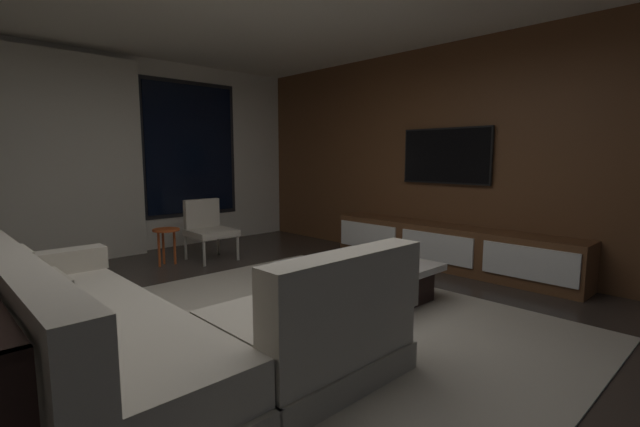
{
  "coord_description": "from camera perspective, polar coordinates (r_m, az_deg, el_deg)",
  "views": [
    {
      "loc": [
        -1.88,
        -2.57,
        1.33
      ],
      "look_at": [
        1.39,
        0.84,
        0.72
      ],
      "focal_mm": 24.46,
      "sensor_mm": 36.0,
      "label": 1
    }
  ],
  "objects": [
    {
      "name": "media_wall",
      "position": [
        5.57,
        18.93,
        7.15
      ],
      "size": [
        0.12,
        7.8,
        2.7
      ],
      "color": "brown",
      "rests_on": "floor"
    },
    {
      "name": "side_stool",
      "position": [
        5.7,
        -19.51,
        -2.74
      ],
      "size": [
        0.32,
        0.32,
        0.46
      ],
      "color": "#BF4C1E",
      "rests_on": "floor"
    },
    {
      "name": "sectional_couch",
      "position": [
        2.86,
        -21.66,
        -14.53
      ],
      "size": [
        1.98,
        2.5,
        0.82
      ],
      "color": "#A49C8C",
      "rests_on": "floor"
    },
    {
      "name": "coffee_table",
      "position": [
        4.11,
        5.01,
        -8.82
      ],
      "size": [
        1.16,
        1.16,
        0.36
      ],
      "color": "black",
      "rests_on": "floor"
    },
    {
      "name": "accent_chair_near_window",
      "position": [
        5.9,
        -14.47,
        -1.61
      ],
      "size": [
        0.55,
        0.57,
        0.78
      ],
      "color": "#B2ADA0",
      "rests_on": "floor"
    },
    {
      "name": "book_stack_on_coffee_table",
      "position": [
        4.07,
        6.43,
        -6.14
      ],
      "size": [
        0.29,
        0.19,
        0.06
      ],
      "color": "#336FBD",
      "rests_on": "coffee_table"
    },
    {
      "name": "back_wall_with_window",
      "position": [
        6.45,
        -27.54,
        6.64
      ],
      "size": [
        6.6,
        0.3,
        2.7
      ],
      "color": "silver",
      "rests_on": "floor"
    },
    {
      "name": "media_console",
      "position": [
        5.45,
        16.56,
        -4.38
      ],
      "size": [
        0.46,
        3.1,
        0.52
      ],
      "color": "brown",
      "rests_on": "floor"
    },
    {
      "name": "area_rug",
      "position": [
        3.58,
        -1.62,
        -14.38
      ],
      "size": [
        3.2,
        3.8,
        0.01
      ],
      "primitive_type": "cube",
      "color": "#ADA391",
      "rests_on": "floor"
    },
    {
      "name": "floor",
      "position": [
        3.45,
        -7.25,
        -15.41
      ],
      "size": [
        9.2,
        9.2,
        0.0
      ],
      "primitive_type": "plane",
      "color": "#332B26"
    },
    {
      "name": "mounted_tv",
      "position": [
        5.59,
        16.13,
        7.26
      ],
      "size": [
        0.05,
        1.18,
        0.68
      ],
      "color": "black"
    }
  ]
}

